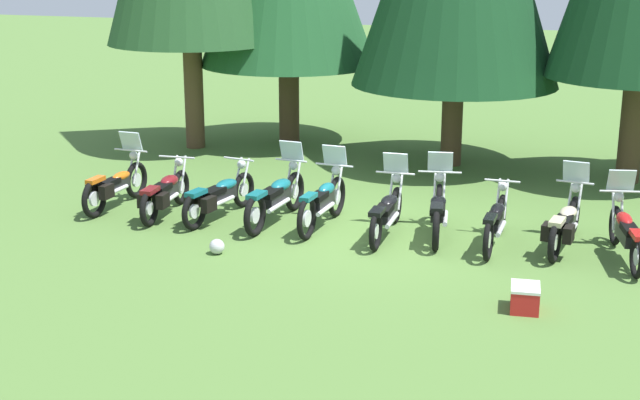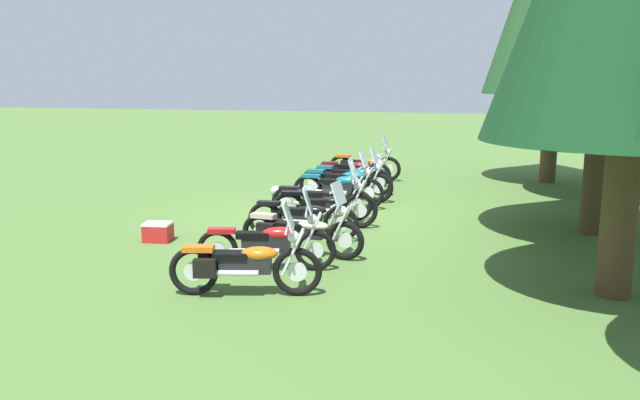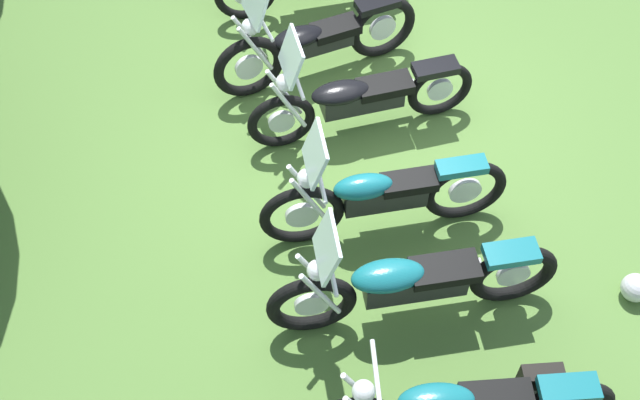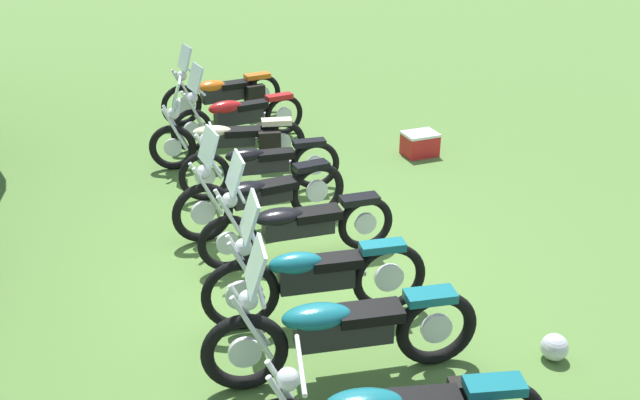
% 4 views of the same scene
% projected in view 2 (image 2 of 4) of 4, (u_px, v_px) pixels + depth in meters
% --- Properties ---
extents(ground_plane, '(80.00, 80.00, 0.00)m').
position_uv_depth(ground_plane, '(325.00, 217.00, 14.36)').
color(ground_plane, '#4C7033').
extents(motorcycle_0, '(0.73, 2.19, 1.37)m').
position_uv_depth(motorcycle_0, '(364.00, 165.00, 19.30)').
color(motorcycle_0, black).
rests_on(motorcycle_0, ground_plane).
extents(motorcycle_1, '(0.72, 2.16, 0.99)m').
position_uv_depth(motorcycle_1, '(352.00, 171.00, 18.25)').
color(motorcycle_1, black).
rests_on(motorcycle_1, ground_plane).
extents(motorcycle_2, '(0.81, 2.30, 0.99)m').
position_uv_depth(motorcycle_2, '(349.00, 177.00, 17.23)').
color(motorcycle_2, black).
rests_on(motorcycle_2, ground_plane).
extents(motorcycle_3, '(0.63, 2.45, 1.38)m').
position_uv_depth(motorcycle_3, '(346.00, 182.00, 16.14)').
color(motorcycle_3, black).
rests_on(motorcycle_3, ground_plane).
extents(motorcycle_4, '(0.73, 2.24, 1.39)m').
position_uv_depth(motorcycle_4, '(339.00, 187.00, 15.29)').
color(motorcycle_4, black).
rests_on(motorcycle_4, ground_plane).
extents(motorcycle_5, '(0.71, 2.28, 1.34)m').
position_uv_depth(motorcycle_5, '(323.00, 198.00, 14.17)').
color(motorcycle_5, black).
rests_on(motorcycle_5, ground_plane).
extents(motorcycle_6, '(0.76, 2.21, 1.38)m').
position_uv_depth(motorcycle_6, '(325.00, 206.00, 13.30)').
color(motorcycle_6, black).
rests_on(motorcycle_6, ground_plane).
extents(motorcycle_7, '(0.61, 2.20, 1.00)m').
position_uv_depth(motorcycle_7, '(303.00, 217.00, 12.38)').
color(motorcycle_7, black).
rests_on(motorcycle_7, ground_plane).
extents(motorcycle_8, '(0.75, 2.29, 1.35)m').
position_uv_depth(motorcycle_8, '(299.00, 231.00, 11.27)').
color(motorcycle_8, black).
rests_on(motorcycle_8, ground_plane).
extents(motorcycle_9, '(0.75, 2.23, 1.35)m').
position_uv_depth(motorcycle_9, '(269.00, 242.00, 10.40)').
color(motorcycle_9, black).
rests_on(motorcycle_9, ground_plane).
extents(motorcycle_10, '(0.83, 2.18, 1.37)m').
position_uv_depth(motorcycle_10, '(243.00, 263.00, 9.22)').
color(motorcycle_10, black).
rests_on(motorcycle_10, ground_plane).
extents(pine_tree_1, '(4.41, 4.41, 7.89)m').
position_uv_depth(pine_tree_1, '(626.00, 0.00, 15.91)').
color(pine_tree_1, '#4C3823').
rests_on(pine_tree_1, ground_plane).
extents(picnic_cooler, '(0.45, 0.55, 0.36)m').
position_uv_depth(picnic_cooler, '(158.00, 232.00, 12.28)').
color(picnic_cooler, red).
rests_on(picnic_cooler, ground_plane).
extents(dropped_helmet, '(0.25, 0.25, 0.25)m').
position_uv_depth(dropped_helmet, '(276.00, 191.00, 16.93)').
color(dropped_helmet, silver).
rests_on(dropped_helmet, ground_plane).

